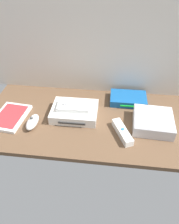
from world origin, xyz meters
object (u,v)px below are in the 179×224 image
object	(u,v)px
remote_nunchuk	(33,122)
remote_classic_pad	(73,106)
remote_wand	(122,132)
mini_computer	(153,121)
network_router	(128,99)
game_console	(75,112)
game_case	(10,117)

from	to	relation	value
remote_nunchuk	remote_classic_pad	xyz separation A→B (cm)	(16.86, 9.14, 3.37)
remote_wand	remote_classic_pad	xyz separation A→B (cm)	(-22.62, 10.17, 3.90)
mini_computer	remote_nunchuk	distance (cm)	53.04
network_router	remote_nunchuk	distance (cm)	48.28
game_console	remote_classic_pad	distance (cm)	3.24
remote_nunchuk	remote_wand	bearing A→B (deg)	2.88
game_console	remote_nunchuk	distance (cm)	19.57
remote_classic_pad	network_router	bearing A→B (deg)	26.35
network_router	remote_wand	world-z (taller)	same
remote_classic_pad	game_console	bearing A→B (deg)	0.32
remote_wand	network_router	bearing A→B (deg)	59.19
game_console	remote_nunchuk	size ratio (longest dim) A/B	2.05
remote_classic_pad	mini_computer	bearing A→B (deg)	-7.39
remote_wand	game_case	bearing A→B (deg)	150.81
network_router	game_console	bearing A→B (deg)	-151.31
game_case	remote_wand	bearing A→B (deg)	0.25
game_console	network_router	world-z (taller)	game_console
network_router	remote_classic_pad	distance (cm)	29.34
mini_computer	remote_classic_pad	world-z (taller)	remote_classic_pad
game_console	mini_computer	xyz separation A→B (cm)	(35.40, -3.16, 0.44)
game_case	remote_wand	distance (cm)	51.81
game_console	remote_classic_pad	xyz separation A→B (cm)	(-0.44, -0.02, 3.21)
mini_computer	game_case	xyz separation A→B (cm)	(-64.81, -2.32, -1.88)
game_case	remote_nunchuk	distance (cm)	12.72
network_router	remote_classic_pad	size ratio (longest dim) A/B	1.23
game_console	mini_computer	distance (cm)	35.54
remote_wand	remote_nunchuk	world-z (taller)	remote_nunchuk
mini_computer	network_router	xyz separation A→B (cm)	(-10.33, 17.13, -0.94)
remote_wand	remote_nunchuk	distance (cm)	39.49
mini_computer	remote_classic_pad	size ratio (longest dim) A/B	1.21
game_case	remote_classic_pad	world-z (taller)	remote_classic_pad
remote_nunchuk	game_console	bearing A→B (deg)	32.28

